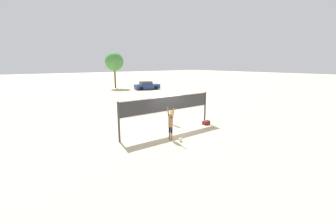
% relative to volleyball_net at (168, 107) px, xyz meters
% --- Properties ---
extents(ground_plane, '(200.00, 200.00, 0.00)m').
position_rel_volleyball_net_xyz_m(ground_plane, '(0.00, 0.00, -1.65)').
color(ground_plane, beige).
extents(volleyball_net, '(7.22, 0.13, 2.37)m').
position_rel_volleyball_net_xyz_m(volleyball_net, '(0.00, 0.00, 0.00)').
color(volleyball_net, '#38383D').
rests_on(volleyball_net, ground_plane).
extents(player_spiker, '(0.28, 0.68, 1.95)m').
position_rel_volleyball_net_xyz_m(player_spiker, '(-0.96, -1.49, -0.63)').
color(player_spiker, '#8C664C').
rests_on(player_spiker, ground_plane).
extents(player_blocker, '(0.28, 0.70, 2.09)m').
position_rel_volleyball_net_xyz_m(player_blocker, '(1.30, 1.25, -0.55)').
color(player_blocker, tan).
rests_on(player_blocker, ground_plane).
extents(volleyball, '(0.23, 0.23, 0.23)m').
position_rel_volleyball_net_xyz_m(volleyball, '(-0.71, -2.12, -1.54)').
color(volleyball, silver).
rests_on(volleyball, ground_plane).
extents(gear_bag, '(0.53, 0.34, 0.28)m').
position_rel_volleyball_net_xyz_m(gear_bag, '(3.25, -0.45, -1.51)').
color(gear_bag, maroon).
rests_on(gear_bag, ground_plane).
extents(parked_car_near, '(4.58, 2.65, 1.39)m').
position_rel_volleyball_net_xyz_m(parked_car_near, '(12.02, 21.62, -1.02)').
color(parked_car_near, navy).
rests_on(parked_car_near, ground_plane).
extents(tree_left_cluster, '(3.30, 3.30, 6.40)m').
position_rel_volleyball_net_xyz_m(tree_left_cluster, '(8.73, 27.21, 3.07)').
color(tree_left_cluster, '#4C3823').
rests_on(tree_left_cluster, ground_plane).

